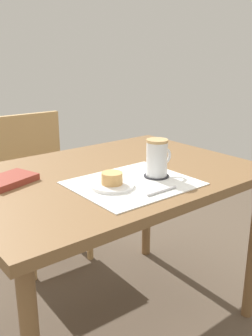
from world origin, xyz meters
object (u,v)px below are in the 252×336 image
Objects in this scene: pastry_plate at (112,185)px; pastry at (112,178)px; small_book at (9,180)px; wooden_chair at (40,179)px; coffee_mug at (157,157)px; dining_table at (110,190)px.

pastry is at bearing 0.00° from pastry_plate.
pastry is at bearing -64.30° from small_book.
wooden_chair is 5.95× the size of coffee_mug.
dining_table is 15.58× the size of pastry.
dining_table is at bearing 56.92° from pastry_plate.
coffee_mug is 0.77× the size of small_book.
pastry is 0.38m from small_book.
wooden_chair is at bearing 85.78° from dining_table.
dining_table is at bearing 87.89° from wooden_chair.
coffee_mug is at bearing -49.69° from small_book.
pastry_plate is at bearing 176.33° from coffee_mug.
coffee_mug is 0.55m from small_book.
pastry is (-0.10, -0.15, 0.11)m from dining_table.
small_book is at bearing 59.24° from wooden_chair.
coffee_mug reaches higher than dining_table.
wooden_chair is 0.99m from coffee_mug.
small_book is (-0.36, 0.12, 0.09)m from dining_table.
dining_table is 0.25m from coffee_mug.
coffee_mug is at bearing -58.97° from dining_table.
pastry is at bearing 176.33° from coffee_mug.
small_book is (-0.26, 0.27, -0.02)m from pastry.
wooden_chair reaches higher than pastry_plate.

